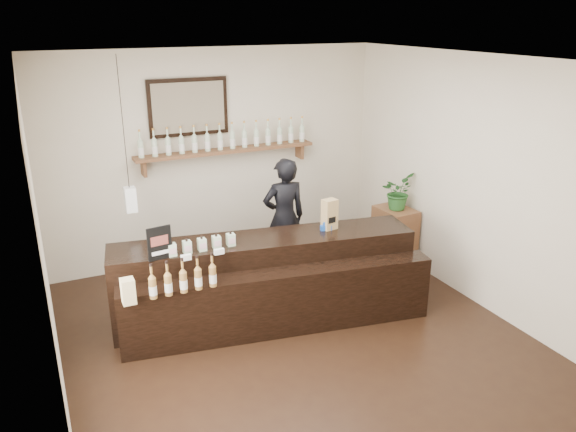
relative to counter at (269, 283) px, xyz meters
The scene contains 10 objects.
ground 0.73m from the counter, 81.24° to the right, with size 5.00×5.00×0.00m, color black.
room_shell 1.40m from the counter, 81.24° to the right, with size 5.00×5.00×5.00m.
back_wall_decor 2.23m from the counter, 91.59° to the left, with size 2.66×0.96×1.69m.
counter is the anchor object (origin of this frame).
promo_sign 1.31m from the counter, behind, with size 0.24×0.05×0.34m.
paper_bag 1.01m from the counter, ahead, with size 0.17×0.14×0.34m.
tape_dispenser 0.89m from the counter, ahead, with size 0.13×0.08×0.11m.
side_cabinet 2.18m from the counter, 16.48° to the left, with size 0.43×0.57×0.78m.
potted_plant 2.26m from the counter, 16.48° to the left, with size 0.42×0.37×0.47m, color #265B24.
shopkeeper 1.24m from the counter, 56.73° to the left, with size 0.63×0.42×1.74m, color black.
Camera 1 is at (-2.23, -4.47, 3.18)m, focal length 35.00 mm.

